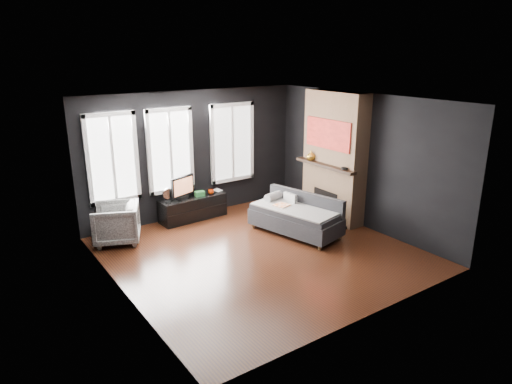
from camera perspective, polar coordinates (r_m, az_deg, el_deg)
floor at (r=8.27m, az=0.62°, el=-7.60°), size 5.00×5.00×0.00m
ceiling at (r=7.54m, az=0.69°, el=11.36°), size 5.00×5.00×0.00m
wall_back at (r=9.87m, az=-7.80°, el=4.69°), size 5.00×0.02×2.70m
wall_left at (r=6.73m, az=-17.00°, el=-1.95°), size 0.02×5.00×2.70m
wall_right at (r=9.42m, az=13.18°, el=3.78°), size 0.02×5.00×2.70m
windows at (r=9.48m, az=-10.40°, el=10.37°), size 4.00×0.16×1.76m
fireplace at (r=9.68m, az=9.76°, el=4.35°), size 0.70×1.62×2.70m
sofa at (r=9.00m, az=4.95°, el=-2.85°), size 1.31×1.97×0.78m
stripe_pillow at (r=9.26m, az=4.30°, el=-1.13°), size 0.11×0.33×0.32m
armchair at (r=8.95m, az=-17.09°, el=-3.54°), size 1.01×1.03×0.82m
media_console at (r=9.86m, az=-7.89°, el=-1.98°), size 1.47×0.53×0.50m
monitor at (r=9.60m, az=-9.18°, el=0.72°), size 0.63×0.34×0.56m
desk_fan at (r=9.45m, az=-10.98°, el=-0.39°), size 0.25×0.25×0.32m
mug at (r=9.91m, az=-5.65°, el=0.10°), size 0.13×0.10×0.13m
book at (r=10.08m, az=-5.21°, el=0.65°), size 0.15×0.05×0.21m
storage_box at (r=9.80m, az=-7.05°, el=-0.21°), size 0.21×0.14×0.11m
mantel_vase at (r=9.84m, az=6.88°, el=4.55°), size 0.25×0.26×0.20m
mantel_clock at (r=9.15m, az=11.00°, el=2.90°), size 0.17×0.17×0.04m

